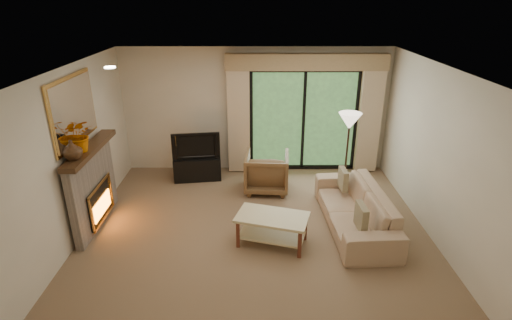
{
  "coord_description": "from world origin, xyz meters",
  "views": [
    {
      "loc": [
        -0.02,
        -5.57,
        3.55
      ],
      "look_at": [
        0.0,
        0.3,
        1.1
      ],
      "focal_mm": 28.0,
      "sensor_mm": 36.0,
      "label": 1
    }
  ],
  "objects_px": {
    "sofa": "(355,208)",
    "coffee_table": "(272,230)",
    "media_console": "(197,168)",
    "armchair": "(267,172)"
  },
  "relations": [
    {
      "from": "sofa",
      "to": "coffee_table",
      "type": "relative_size",
      "value": 2.11
    },
    {
      "from": "media_console",
      "to": "sofa",
      "type": "relative_size",
      "value": 0.42
    },
    {
      "from": "armchair",
      "to": "media_console",
      "type": "bearing_deg",
      "value": -16.17
    },
    {
      "from": "armchair",
      "to": "sofa",
      "type": "relative_size",
      "value": 0.37
    },
    {
      "from": "sofa",
      "to": "coffee_table",
      "type": "distance_m",
      "value": 1.45
    },
    {
      "from": "media_console",
      "to": "coffee_table",
      "type": "xyz_separation_m",
      "value": [
        1.45,
        -2.34,
        0.0
      ]
    },
    {
      "from": "coffee_table",
      "to": "armchair",
      "type": "bearing_deg",
      "value": 107.36
    },
    {
      "from": "sofa",
      "to": "coffee_table",
      "type": "bearing_deg",
      "value": -72.91
    },
    {
      "from": "sofa",
      "to": "armchair",
      "type": "bearing_deg",
      "value": -136.35
    },
    {
      "from": "media_console",
      "to": "coffee_table",
      "type": "height_order",
      "value": "coffee_table"
    }
  ]
}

